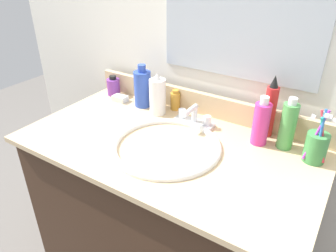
{
  "coord_description": "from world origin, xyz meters",
  "views": [
    {
      "loc": [
        0.51,
        -0.79,
        1.44
      ],
      "look_at": [
        0.0,
        0.0,
        0.92
      ],
      "focal_mm": 34.0,
      "sensor_mm": 36.0,
      "label": 1
    }
  ],
  "objects_px": {
    "bottle_shampoo_blue": "(143,88)",
    "bottle_cream_purple": "(113,86)",
    "faucet": "(194,118)",
    "bottle_oil_amber": "(175,100)",
    "soap_bar": "(120,98)",
    "bottle_lotion_white": "(158,96)",
    "bottle_toner_green": "(288,125)",
    "bottle_spray_red": "(270,109)",
    "bottle_soap_pink": "(261,123)",
    "cup_green": "(316,146)"
  },
  "relations": [
    {
      "from": "bottle_shampoo_blue",
      "to": "bottle_cream_purple",
      "type": "bearing_deg",
      "value": 173.62
    },
    {
      "from": "faucet",
      "to": "bottle_oil_amber",
      "type": "relative_size",
      "value": 1.86
    },
    {
      "from": "bottle_shampoo_blue",
      "to": "soap_bar",
      "type": "xyz_separation_m",
      "value": [
        -0.11,
        -0.02,
        -0.07
      ]
    },
    {
      "from": "soap_bar",
      "to": "bottle_lotion_white",
      "type": "bearing_deg",
      "value": -2.14
    },
    {
      "from": "bottle_oil_amber",
      "to": "bottle_toner_green",
      "type": "height_order",
      "value": "bottle_toner_green"
    },
    {
      "from": "bottle_toner_green",
      "to": "bottle_spray_red",
      "type": "bearing_deg",
      "value": 147.18
    },
    {
      "from": "bottle_cream_purple",
      "to": "bottle_lotion_white",
      "type": "distance_m",
      "value": 0.28
    },
    {
      "from": "bottle_soap_pink",
      "to": "bottle_toner_green",
      "type": "bearing_deg",
      "value": 13.89
    },
    {
      "from": "bottle_spray_red",
      "to": "bottle_lotion_white",
      "type": "bearing_deg",
      "value": -170.7
    },
    {
      "from": "faucet",
      "to": "soap_bar",
      "type": "xyz_separation_m",
      "value": [
        -0.38,
        0.01,
        -0.02
      ]
    },
    {
      "from": "bottle_cream_purple",
      "to": "bottle_oil_amber",
      "type": "height_order",
      "value": "bottle_cream_purple"
    },
    {
      "from": "bottle_toner_green",
      "to": "cup_green",
      "type": "relative_size",
      "value": 0.99
    },
    {
      "from": "bottle_spray_red",
      "to": "bottle_lotion_white",
      "type": "relative_size",
      "value": 1.32
    },
    {
      "from": "faucet",
      "to": "bottle_toner_green",
      "type": "xyz_separation_m",
      "value": [
        0.34,
        0.03,
        0.06
      ]
    },
    {
      "from": "bottle_cream_purple",
      "to": "bottle_oil_amber",
      "type": "distance_m",
      "value": 0.32
    },
    {
      "from": "bottle_shampoo_blue",
      "to": "cup_green",
      "type": "xyz_separation_m",
      "value": [
        0.7,
        -0.04,
        -0.02
      ]
    },
    {
      "from": "bottle_spray_red",
      "to": "cup_green",
      "type": "distance_m",
      "value": 0.2
    },
    {
      "from": "bottle_oil_amber",
      "to": "bottle_soap_pink",
      "type": "xyz_separation_m",
      "value": [
        0.38,
        -0.07,
        0.04
      ]
    },
    {
      "from": "bottle_soap_pink",
      "to": "bottle_lotion_white",
      "type": "xyz_separation_m",
      "value": [
        -0.42,
        0.0,
        -0.0
      ]
    },
    {
      "from": "bottle_spray_red",
      "to": "bottle_toner_green",
      "type": "height_order",
      "value": "bottle_spray_red"
    },
    {
      "from": "bottle_shampoo_blue",
      "to": "cup_green",
      "type": "bearing_deg",
      "value": -2.99
    },
    {
      "from": "bottle_shampoo_blue",
      "to": "bottle_spray_red",
      "type": "height_order",
      "value": "bottle_spray_red"
    },
    {
      "from": "bottle_spray_red",
      "to": "soap_bar",
      "type": "distance_m",
      "value": 0.65
    },
    {
      "from": "bottle_shampoo_blue",
      "to": "bottle_soap_pink",
      "type": "bearing_deg",
      "value": -2.88
    },
    {
      "from": "faucet",
      "to": "bottle_shampoo_blue",
      "type": "relative_size",
      "value": 0.88
    },
    {
      "from": "bottle_soap_pink",
      "to": "bottle_cream_purple",
      "type": "bearing_deg",
      "value": 176.2
    },
    {
      "from": "bottle_toner_green",
      "to": "cup_green",
      "type": "height_order",
      "value": "cup_green"
    },
    {
      "from": "bottle_oil_amber",
      "to": "bottle_lotion_white",
      "type": "relative_size",
      "value": 0.5
    },
    {
      "from": "bottle_shampoo_blue",
      "to": "bottle_lotion_white",
      "type": "relative_size",
      "value": 1.05
    },
    {
      "from": "cup_green",
      "to": "bottle_oil_amber",
      "type": "bearing_deg",
      "value": 171.8
    },
    {
      "from": "faucet",
      "to": "bottle_soap_pink",
      "type": "bearing_deg",
      "value": 1.43
    },
    {
      "from": "bottle_toner_green",
      "to": "cup_green",
      "type": "distance_m",
      "value": 0.11
    },
    {
      "from": "bottle_shampoo_blue",
      "to": "cup_green",
      "type": "height_order",
      "value": "cup_green"
    },
    {
      "from": "faucet",
      "to": "bottle_oil_amber",
      "type": "height_order",
      "value": "bottle_oil_amber"
    },
    {
      "from": "faucet",
      "to": "bottle_spray_red",
      "type": "relative_size",
      "value": 0.7
    },
    {
      "from": "soap_bar",
      "to": "bottle_soap_pink",
      "type": "bearing_deg",
      "value": -0.74
    },
    {
      "from": "bottle_oil_amber",
      "to": "bottle_spray_red",
      "type": "height_order",
      "value": "bottle_spray_red"
    },
    {
      "from": "bottle_cream_purple",
      "to": "soap_bar",
      "type": "distance_m",
      "value": 0.08
    },
    {
      "from": "bottle_lotion_white",
      "to": "bottle_oil_amber",
      "type": "bearing_deg",
      "value": 60.01
    },
    {
      "from": "bottle_cream_purple",
      "to": "bottle_spray_red",
      "type": "bearing_deg",
      "value": 1.95
    },
    {
      "from": "bottle_cream_purple",
      "to": "bottle_soap_pink",
      "type": "xyz_separation_m",
      "value": [
        0.7,
        -0.05,
        0.04
      ]
    },
    {
      "from": "cup_green",
      "to": "soap_bar",
      "type": "relative_size",
      "value": 2.88
    },
    {
      "from": "bottle_soap_pink",
      "to": "cup_green",
      "type": "xyz_separation_m",
      "value": [
        0.18,
        -0.01,
        -0.02
      ]
    },
    {
      "from": "bottle_toner_green",
      "to": "bottle_lotion_white",
      "type": "distance_m",
      "value": 0.51
    },
    {
      "from": "soap_bar",
      "to": "bottle_shampoo_blue",
      "type": "bearing_deg",
      "value": 8.93
    },
    {
      "from": "bottle_oil_amber",
      "to": "bottle_soap_pink",
      "type": "bearing_deg",
      "value": -10.51
    },
    {
      "from": "faucet",
      "to": "bottle_toner_green",
      "type": "distance_m",
      "value": 0.34
    },
    {
      "from": "faucet",
      "to": "bottle_toner_green",
      "type": "relative_size",
      "value": 0.88
    },
    {
      "from": "bottle_lotion_white",
      "to": "bottle_cream_purple",
      "type": "bearing_deg",
      "value": 170.55
    },
    {
      "from": "bottle_oil_amber",
      "to": "bottle_soap_pink",
      "type": "height_order",
      "value": "bottle_soap_pink"
    }
  ]
}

